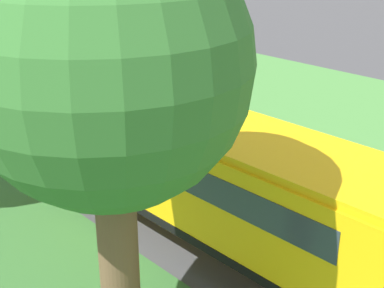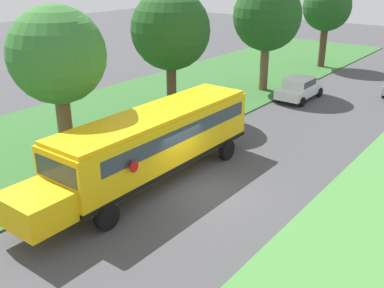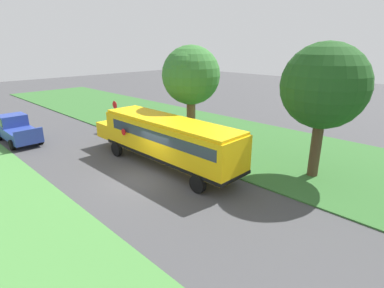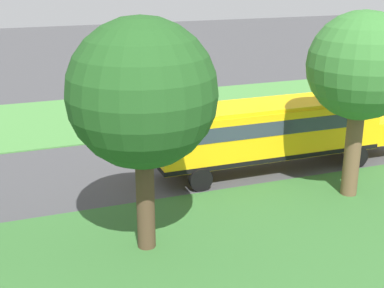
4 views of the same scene
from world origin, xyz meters
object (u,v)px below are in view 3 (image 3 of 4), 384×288
(pickup_truck, at_px, (16,128))
(trash_bin, at_px, (121,121))
(oak_tree_beside_bus, at_px, (190,75))
(stop_sign, at_px, (115,112))
(oak_tree_roadside_mid, at_px, (325,85))
(school_bus, at_px, (166,138))

(pickup_truck, bearing_deg, trash_bin, 169.94)
(oak_tree_beside_bus, xyz_separation_m, stop_sign, (1.48, -8.02, -3.70))
(pickup_truck, distance_m, oak_tree_roadside_mid, 22.88)
(oak_tree_roadside_mid, height_order, stop_sign, oak_tree_roadside_mid)
(stop_sign, bearing_deg, trash_bin, -134.48)
(oak_tree_roadside_mid, bearing_deg, school_bus, -55.15)
(pickup_truck, bearing_deg, school_bus, 111.98)
(stop_sign, bearing_deg, oak_tree_roadside_mid, 99.83)
(school_bus, distance_m, pickup_truck, 13.59)
(oak_tree_beside_bus, relative_size, oak_tree_roadside_mid, 0.97)
(oak_tree_beside_bus, bearing_deg, school_bus, 22.60)
(pickup_truck, distance_m, stop_sign, 7.93)
(oak_tree_beside_bus, xyz_separation_m, trash_bin, (0.04, -9.48, -4.99))
(school_bus, xyz_separation_m, oak_tree_beside_bus, (-3.71, -1.54, 3.52))
(oak_tree_beside_bus, bearing_deg, pickup_truck, -51.48)
(pickup_truck, relative_size, trash_bin, 6.00)
(oak_tree_roadside_mid, xyz_separation_m, trash_bin, (1.51, -18.45, -4.94))
(oak_tree_beside_bus, distance_m, stop_sign, 8.96)
(school_bus, distance_m, oak_tree_roadside_mid, 9.69)
(stop_sign, bearing_deg, pickup_truck, -22.44)
(school_bus, distance_m, trash_bin, 11.71)
(school_bus, xyz_separation_m, trash_bin, (-3.66, -11.02, -1.47))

